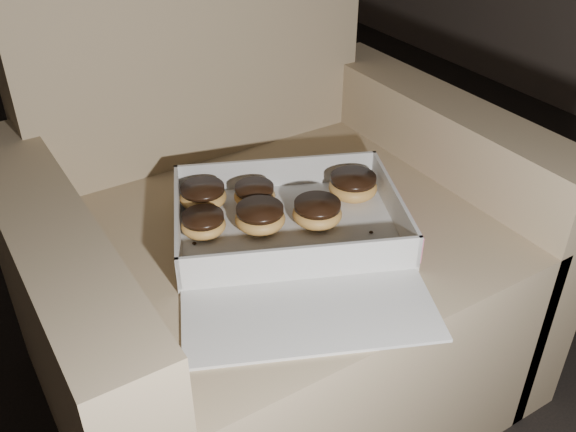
% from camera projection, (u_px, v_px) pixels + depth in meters
% --- Properties ---
extents(armchair, '(0.84, 0.71, 0.88)m').
position_uv_depth(armchair, '(266.00, 258.00, 1.18)').
color(armchair, tan).
rests_on(armchair, floor).
extents(bakery_box, '(0.49, 0.53, 0.06)m').
position_uv_depth(bakery_box, '(293.00, 237.00, 1.02)').
color(bakery_box, silver).
rests_on(bakery_box, armchair).
extents(donut_a, '(0.08, 0.08, 0.04)m').
position_uv_depth(donut_a, '(317.00, 212.00, 1.04)').
color(donut_a, '#ECB552').
rests_on(donut_a, bakery_box).
extents(donut_b, '(0.07, 0.07, 0.04)m').
position_uv_depth(donut_b, '(203.00, 224.00, 1.02)').
color(donut_b, '#ECB552').
rests_on(donut_b, bakery_box).
extents(donut_c, '(0.08, 0.08, 0.04)m').
position_uv_depth(donut_c, '(203.00, 196.00, 1.09)').
color(donut_c, '#ECB552').
rests_on(donut_c, bakery_box).
extents(donut_d, '(0.08, 0.08, 0.04)m').
position_uv_depth(donut_d, '(260.00, 217.00, 1.03)').
color(donut_d, '#ECB552').
rests_on(donut_d, bakery_box).
extents(donut_e, '(0.07, 0.07, 0.04)m').
position_uv_depth(donut_e, '(255.00, 194.00, 1.09)').
color(donut_e, '#ECB552').
rests_on(donut_e, bakery_box).
extents(donut_f, '(0.08, 0.08, 0.04)m').
position_uv_depth(donut_f, '(353.00, 186.00, 1.11)').
color(donut_f, '#ECB552').
rests_on(donut_f, bakery_box).
extents(crumb_a, '(0.01, 0.01, 0.00)m').
position_uv_depth(crumb_a, '(194.00, 243.00, 1.01)').
color(crumb_a, black).
rests_on(crumb_a, bakery_box).
extents(crumb_b, '(0.01, 0.01, 0.00)m').
position_uv_depth(crumb_b, '(371.00, 232.00, 1.03)').
color(crumb_b, black).
rests_on(crumb_b, bakery_box).
extents(crumb_c, '(0.01, 0.01, 0.00)m').
position_uv_depth(crumb_c, '(348.00, 262.00, 0.97)').
color(crumb_c, black).
rests_on(crumb_c, bakery_box).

